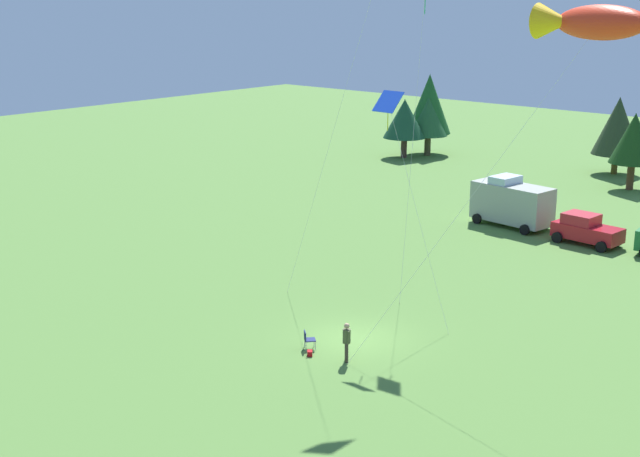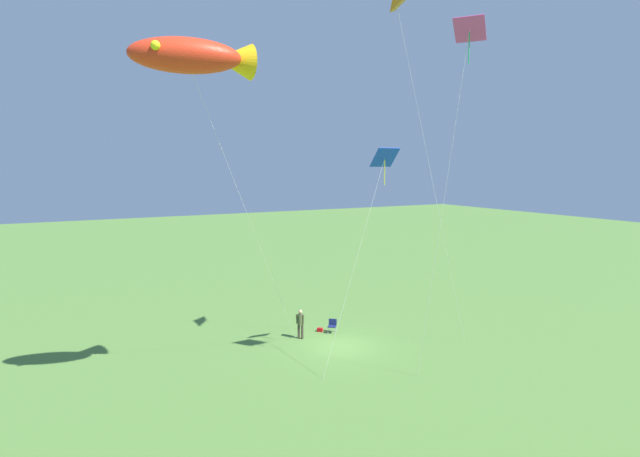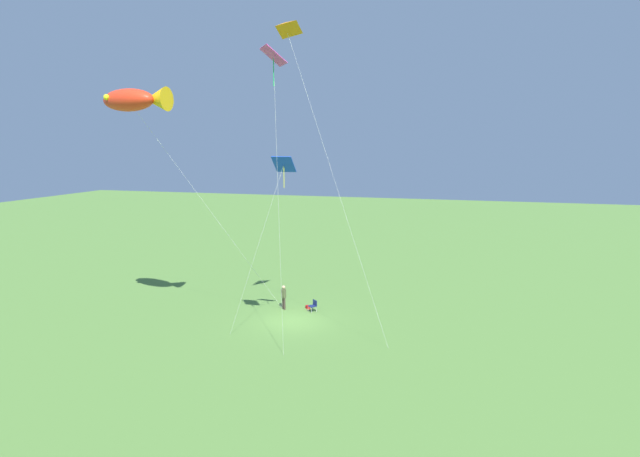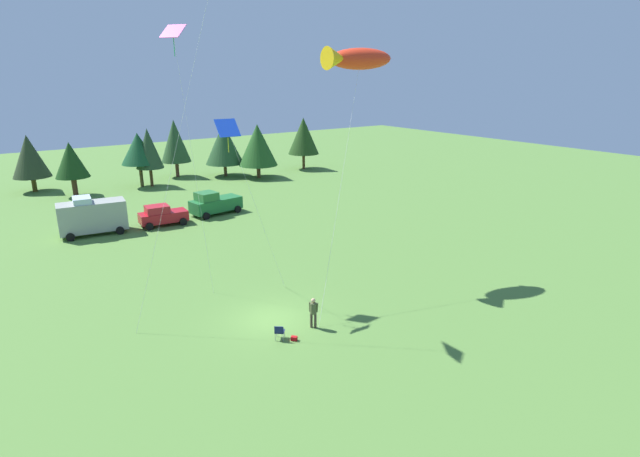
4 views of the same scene
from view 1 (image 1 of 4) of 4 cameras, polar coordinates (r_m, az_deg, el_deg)
The scene contains 8 objects.
ground_plane at distance 40.89m, azimuth 2.16°, elevation -7.07°, with size 160.00×160.00×0.00m, color #517C36.
person_kite_flyer at distance 38.14m, azimuth 1.72°, elevation -7.09°, with size 0.50×0.49×1.74m.
folding_chair at distance 39.62m, azimuth -0.78°, elevation -7.05°, with size 0.68×0.68×0.82m.
backpack_on_grass at distance 39.06m, azimuth -0.65°, elevation -7.98°, with size 0.32×0.22×0.22m, color #B41013.
van_motorhome_grey at distance 60.88m, azimuth 12.17°, elevation 1.66°, with size 5.62×3.12×3.34m.
car_red_sedan at distance 57.85m, azimuth 16.66°, elevation -0.05°, with size 4.33×2.48×1.89m.
kite_large_fish at distance 36.41m, azimuth 16.84°, elevation 12.52°, with size 9.68×7.32×14.89m.
kite_diamond_blue at distance 41.03m, azimuth 4.45°, elevation 7.81°, with size 4.21×0.92×10.91m.
Camera 1 is at (23.84, -29.45, 15.40)m, focal length 50.00 mm.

